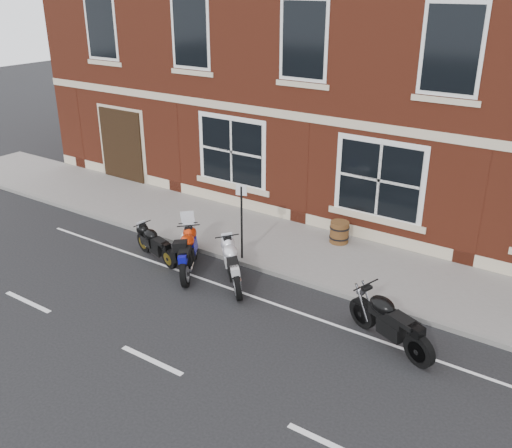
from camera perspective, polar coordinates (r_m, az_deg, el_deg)
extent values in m
plane|color=black|center=(13.80, -1.69, -7.29)|extent=(80.00, 80.00, 0.00)
cube|color=slate|center=(16.00, 4.59, -2.56)|extent=(30.00, 3.00, 0.12)
cube|color=slate|center=(14.79, 1.53, -4.78)|extent=(30.00, 0.16, 0.12)
cube|color=maroon|center=(21.30, 15.89, 19.74)|extent=(24.00, 12.00, 12.00)
cylinder|color=black|center=(15.97, -6.33, -1.80)|extent=(0.39, 0.54, 0.57)
cylinder|color=black|center=(14.84, -7.10, -3.89)|extent=(0.39, 0.54, 0.57)
cube|color=black|center=(15.31, -6.73, -1.72)|extent=(0.55, 0.72, 0.19)
ellipsoid|color=silver|center=(15.39, -6.67, -1.16)|extent=(0.53, 0.59, 0.28)
cube|color=black|center=(14.97, -6.96, -2.05)|extent=(0.45, 0.53, 0.09)
cube|color=silver|center=(15.66, -6.46, 0.61)|extent=(0.34, 0.22, 0.40)
cylinder|color=black|center=(15.50, -6.22, -2.41)|extent=(0.47, 0.63, 0.66)
cylinder|color=black|center=(14.19, -7.00, -5.02)|extent=(0.47, 0.63, 0.66)
cube|color=black|center=(14.74, -6.63, -2.36)|extent=(0.65, 0.83, 0.23)
ellipsoid|color=#B42807|center=(14.82, -6.57, -1.67)|extent=(0.62, 0.68, 0.33)
cube|color=black|center=(14.33, -6.87, -2.77)|extent=(0.53, 0.62, 0.10)
cylinder|color=black|center=(16.17, -11.01, -1.77)|extent=(0.58, 0.27, 0.57)
cylinder|color=black|center=(15.15, -8.56, -3.37)|extent=(0.58, 0.27, 0.57)
cube|color=black|center=(15.56, -9.99, -1.49)|extent=(0.75, 0.40, 0.20)
ellipsoid|color=black|center=(15.62, -10.27, -0.97)|extent=(0.57, 0.45, 0.29)
cube|color=black|center=(15.25, -9.32, -1.68)|extent=(0.54, 0.36, 0.09)
cylinder|color=black|center=(14.85, -2.50, -3.50)|extent=(0.55, 0.57, 0.66)
cylinder|color=black|center=(13.55, -1.73, -6.30)|extent=(0.55, 0.57, 0.66)
cube|color=black|center=(14.08, -2.18, -3.49)|extent=(0.74, 0.76, 0.23)
ellipsoid|color=silver|center=(14.16, -2.26, -2.77)|extent=(0.66, 0.67, 0.33)
cube|color=black|center=(13.68, -1.96, -3.95)|extent=(0.58, 0.59, 0.10)
cylinder|color=black|center=(12.75, 10.76, -8.66)|extent=(0.71, 0.42, 0.71)
cylinder|color=black|center=(11.84, 16.13, -11.99)|extent=(0.71, 0.42, 0.71)
cube|color=black|center=(12.11, 13.31, -8.66)|extent=(0.93, 0.60, 0.25)
ellipsoid|color=black|center=(12.14, 12.81, -7.79)|extent=(0.73, 0.62, 0.36)
cube|color=black|center=(11.81, 14.88, -9.21)|extent=(0.68, 0.51, 0.11)
cylinder|color=#4A2013|center=(16.30, 8.33, -0.81)|extent=(0.53, 0.53, 0.62)
cylinder|color=black|center=(16.36, 8.30, -1.28)|extent=(0.56, 0.56, 0.04)
cylinder|color=black|center=(16.24, 8.36, -0.33)|extent=(0.56, 0.56, 0.04)
cylinder|color=black|center=(14.94, -1.44, 0.10)|extent=(0.06, 0.06, 2.03)
cube|color=silver|center=(14.60, -1.48, 3.43)|extent=(0.29, 0.11, 0.30)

